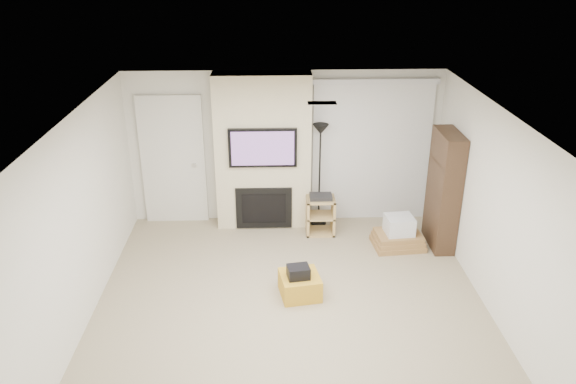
{
  "coord_description": "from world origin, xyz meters",
  "views": [
    {
      "loc": [
        -0.24,
        -5.81,
        4.25
      ],
      "look_at": [
        0.0,
        1.2,
        1.15
      ],
      "focal_mm": 35.0,
      "sensor_mm": 36.0,
      "label": 1
    }
  ],
  "objects_px": {
    "floor_lamp": "(320,147)",
    "box_stack": "(398,235)",
    "av_stand": "(320,213)",
    "ottoman": "(300,285)",
    "bookshelf": "(444,190)"
  },
  "relations": [
    {
      "from": "ottoman",
      "to": "box_stack",
      "type": "bearing_deg",
      "value": 38.71
    },
    {
      "from": "box_stack",
      "to": "bookshelf",
      "type": "height_order",
      "value": "bookshelf"
    },
    {
      "from": "av_stand",
      "to": "ottoman",
      "type": "bearing_deg",
      "value": -103.45
    },
    {
      "from": "av_stand",
      "to": "bookshelf",
      "type": "distance_m",
      "value": 1.92
    },
    {
      "from": "av_stand",
      "to": "box_stack",
      "type": "relative_size",
      "value": 0.83
    },
    {
      "from": "ottoman",
      "to": "box_stack",
      "type": "xyz_separation_m",
      "value": [
        1.57,
        1.26,
        0.04
      ]
    },
    {
      "from": "box_stack",
      "to": "floor_lamp",
      "type": "bearing_deg",
      "value": 144.78
    },
    {
      "from": "box_stack",
      "to": "ottoman",
      "type": "bearing_deg",
      "value": -141.29
    },
    {
      "from": "av_stand",
      "to": "box_stack",
      "type": "xyz_separation_m",
      "value": [
        1.15,
        -0.49,
        -0.16
      ]
    },
    {
      "from": "ottoman",
      "to": "box_stack",
      "type": "height_order",
      "value": "box_stack"
    },
    {
      "from": "ottoman",
      "to": "floor_lamp",
      "type": "xyz_separation_m",
      "value": [
        0.42,
        2.07,
        1.2
      ]
    },
    {
      "from": "floor_lamp",
      "to": "box_stack",
      "type": "height_order",
      "value": "floor_lamp"
    },
    {
      "from": "ottoman",
      "to": "av_stand",
      "type": "distance_m",
      "value": 1.81
    },
    {
      "from": "bookshelf",
      "to": "floor_lamp",
      "type": "bearing_deg",
      "value": 157.15
    },
    {
      "from": "ottoman",
      "to": "av_stand",
      "type": "xyz_separation_m",
      "value": [
        0.42,
        1.75,
        0.2
      ]
    }
  ]
}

